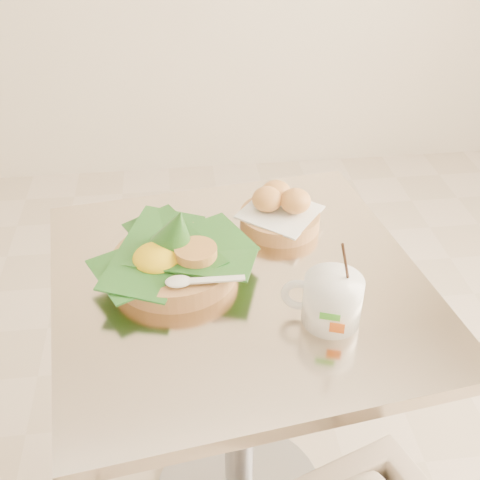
{
  "coord_description": "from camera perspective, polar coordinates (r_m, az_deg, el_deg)",
  "views": [
    {
      "loc": [
        0.04,
        -0.94,
        1.48
      ],
      "look_at": [
        0.15,
        -0.02,
        0.82
      ],
      "focal_mm": 45.0,
      "sensor_mm": 36.0,
      "label": 1
    }
  ],
  "objects": [
    {
      "name": "cafe_table",
      "position": [
        1.31,
        -0.1,
        -11.2
      ],
      "size": [
        0.79,
        0.79,
        0.75
      ],
      "rotation": [
        0.0,
        0.0,
        0.14
      ],
      "color": "gray",
      "rests_on": "floor"
    },
    {
      "name": "rice_basket",
      "position": [
        1.15,
        -6.24,
        -1.52
      ],
      "size": [
        0.3,
        0.3,
        0.15
      ],
      "rotation": [
        0.0,
        0.0,
        0.29
      ],
      "color": "tan",
      "rests_on": "cafe_table"
    },
    {
      "name": "coffee_mug",
      "position": [
        1.05,
        8.6,
        -5.58
      ],
      "size": [
        0.14,
        0.11,
        0.18
      ],
      "rotation": [
        0.0,
        0.0,
        -0.34
      ],
      "color": "white",
      "rests_on": "cafe_table"
    },
    {
      "name": "bread_basket",
      "position": [
        1.29,
        3.79,
        2.79
      ],
      "size": [
        0.2,
        0.2,
        0.09
      ],
      "rotation": [
        0.0,
        0.0,
        0.12
      ],
      "color": "tan",
      "rests_on": "cafe_table"
    }
  ]
}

